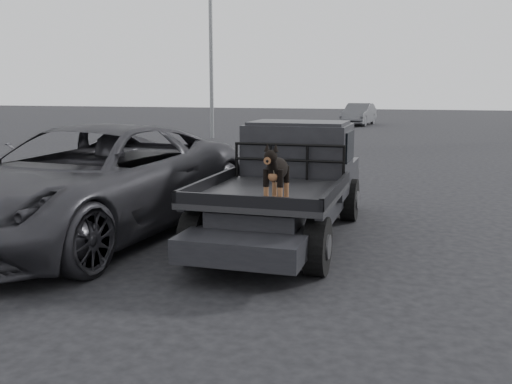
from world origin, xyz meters
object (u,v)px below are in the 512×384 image
(flatbed_ute, at_px, (285,209))
(parked_suv, at_px, (90,181))
(distant_car_a, at_px, (359,114))
(dog, at_px, (277,174))

(flatbed_ute, distance_m, parked_suv, 3.18)
(flatbed_ute, height_order, distant_car_a, distant_car_a)
(flatbed_ute, xyz_separation_m, parked_suv, (-3.06, -0.71, 0.43))
(dog, relative_size, parked_suv, 0.12)
(parked_suv, xyz_separation_m, distant_car_a, (1.01, 29.42, -0.19))
(distant_car_a, bearing_deg, flatbed_ute, -79.52)
(flatbed_ute, height_order, parked_suv, parked_suv)
(flatbed_ute, relative_size, dog, 7.30)
(flatbed_ute, xyz_separation_m, distant_car_a, (-2.05, 28.71, 0.24))
(flatbed_ute, height_order, dog, dog)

